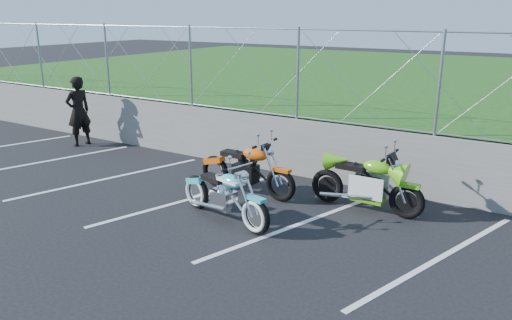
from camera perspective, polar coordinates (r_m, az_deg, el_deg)
The scene contains 9 objects.
ground at distance 9.45m, azimuth -10.97°, elevation -6.15°, with size 90.00×90.00×0.00m, color black.
retaining_wall at distance 11.89m, azimuth 0.32°, elevation 2.20°, with size 30.00×0.22×1.30m, color #61615D.
grass_field at distance 20.92m, azimuth 15.00°, elevation 7.88°, with size 30.00×20.00×1.30m, color #1A4712.
chain_link_fence at distance 11.59m, azimuth 0.34°, elevation 10.12°, with size 28.00×0.03×2.00m.
parking_lines at distance 9.47m, azimuth -1.45°, elevation -5.75°, with size 18.29×4.31×0.01m.
cruiser_turquoise at distance 8.87m, azimuth -3.53°, elevation -4.25°, with size 2.22×0.79×1.12m.
naked_orange at distance 10.17m, azimuth -0.96°, elevation -1.24°, with size 2.31×0.78×1.15m.
sportbike_green at distance 9.55m, azimuth 12.62°, elevation -2.82°, with size 2.22×0.79×1.15m.
person_standing at distance 14.70m, azimuth -19.64°, elevation 5.27°, with size 0.70×0.46×1.93m, color black.
Camera 1 is at (6.05, -6.31, 3.59)m, focal length 35.00 mm.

